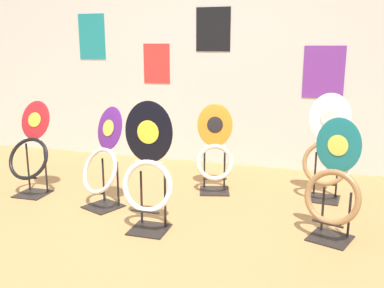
# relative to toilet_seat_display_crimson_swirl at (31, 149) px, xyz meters

# --- Properties ---
(ground_plane) EXTENTS (14.00, 14.00, 0.00)m
(ground_plane) POSITION_rel_toilet_seat_display_crimson_swirl_xyz_m (1.18, -0.84, -0.43)
(ground_plane) COLOR #B7844C
(wall_back) EXTENTS (8.00, 0.07, 2.60)m
(wall_back) POSITION_rel_toilet_seat_display_crimson_swirl_xyz_m (1.18, 1.61, 0.87)
(wall_back) COLOR silver
(wall_back) RESTS_ON ground_plane
(toilet_seat_display_crimson_swirl) EXTENTS (0.41, 0.35, 0.87)m
(toilet_seat_display_crimson_swirl) POSITION_rel_toilet_seat_display_crimson_swirl_xyz_m (0.00, 0.00, 0.00)
(toilet_seat_display_crimson_swirl) COLOR black
(toilet_seat_display_crimson_swirl) RESTS_ON ground_plane
(toilet_seat_display_white_plain) EXTENTS (0.42, 0.31, 0.97)m
(toilet_seat_display_white_plain) POSITION_rel_toilet_seat_display_crimson_swirl_xyz_m (2.63, 0.68, 0.02)
(toilet_seat_display_white_plain) COLOR black
(toilet_seat_display_white_plain) RESTS_ON ground_plane
(toilet_seat_display_orange_sun) EXTENTS (0.41, 0.39, 0.83)m
(toilet_seat_display_orange_sun) POSITION_rel_toilet_seat_display_crimson_swirl_xyz_m (1.61, 0.59, -0.06)
(toilet_seat_display_orange_sun) COLOR black
(toilet_seat_display_orange_sun) RESTS_ON ground_plane
(toilet_seat_display_purple_note) EXTENTS (0.45, 0.41, 0.87)m
(toilet_seat_display_purple_note) POSITION_rel_toilet_seat_display_crimson_swirl_xyz_m (0.81, -0.10, -0.01)
(toilet_seat_display_purple_note) COLOR black
(toilet_seat_display_purple_note) RESTS_ON ground_plane
(toilet_seat_display_teal_sax) EXTENTS (0.43, 0.36, 0.89)m
(toilet_seat_display_teal_sax) POSITION_rel_toilet_seat_display_crimson_swirl_xyz_m (2.68, -0.19, -0.05)
(toilet_seat_display_teal_sax) COLOR black
(toilet_seat_display_teal_sax) RESTS_ON ground_plane
(toilet_seat_display_jazz_black) EXTENTS (0.40, 0.28, 0.99)m
(toilet_seat_display_jazz_black) POSITION_rel_toilet_seat_display_crimson_swirl_xyz_m (1.37, -0.44, 0.02)
(toilet_seat_display_jazz_black) COLOR black
(toilet_seat_display_jazz_black) RESTS_ON ground_plane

